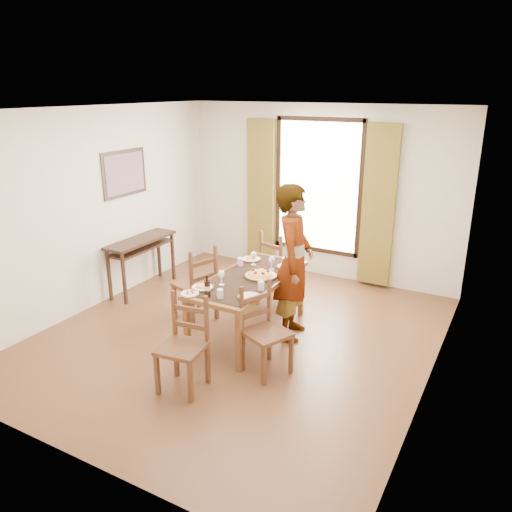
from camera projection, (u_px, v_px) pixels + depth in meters
The scene contains 22 objects.
ground at pixel (239, 336), 6.19m from camera, with size 5.00×5.00×0.00m, color #482D16.
room_shell at pixel (243, 212), 5.80m from camera, with size 4.60×5.10×2.74m.
console_table at pixel (141, 246), 7.39m from camera, with size 0.38×1.20×0.80m.
dining_table at pixel (249, 282), 6.03m from camera, with size 0.80×1.76×0.76m.
chair_west at pixel (196, 286), 6.46m from camera, with size 0.57×0.57×1.03m.
chair_north at pixel (279, 268), 7.14m from camera, with size 0.56×0.56×1.01m.
chair_south at pixel (184, 347), 4.99m from camera, with size 0.48×0.48×0.98m.
chair_east at pixel (265, 333), 5.29m from camera, with size 0.57×0.57×0.97m.
man at pixel (294, 263), 5.91m from camera, with size 0.61×0.78×1.89m, color gray.
plate_sw at pixel (202, 286), 5.66m from camera, with size 0.27×0.27×0.05m, color silver, non-canonical shape.
plate_se at pixel (249, 295), 5.40m from camera, with size 0.27×0.27×0.05m, color silver, non-canonical shape.
plate_nw at pixel (251, 258), 6.58m from camera, with size 0.27×0.27×0.05m, color silver, non-canonical shape.
plate_ne at pixel (287, 265), 6.31m from camera, with size 0.27×0.27×0.05m, color silver, non-canonical shape.
pasta_platter at pixel (261, 273), 5.99m from camera, with size 0.40×0.40×0.10m, color orange, non-canonical shape.
caprese_plate at pixel (190, 293), 5.49m from camera, with size 0.20×0.20×0.04m, color silver, non-canonical shape.
wine_glass_a at pixel (221, 278), 5.73m from camera, with size 0.08×0.08×0.18m, color white, non-canonical shape.
wine_glass_b at pixel (272, 263), 6.20m from camera, with size 0.08×0.08×0.18m, color white, non-canonical shape.
wine_glass_c at pixel (254, 258), 6.38m from camera, with size 0.08×0.08×0.18m, color white, non-canonical shape.
tumbler_a at pixel (261, 286), 5.60m from camera, with size 0.07×0.07×0.10m, color silver.
tumbler_b at pixel (240, 262), 6.37m from camera, with size 0.07×0.07×0.10m, color silver.
tumbler_c at pixel (220, 294), 5.39m from camera, with size 0.07×0.07×0.10m, color silver.
wine_bottle at pixel (207, 286), 5.41m from camera, with size 0.07×0.07×0.25m, color black, non-canonical shape.
Camera 1 is at (2.85, -4.75, 2.93)m, focal length 35.00 mm.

